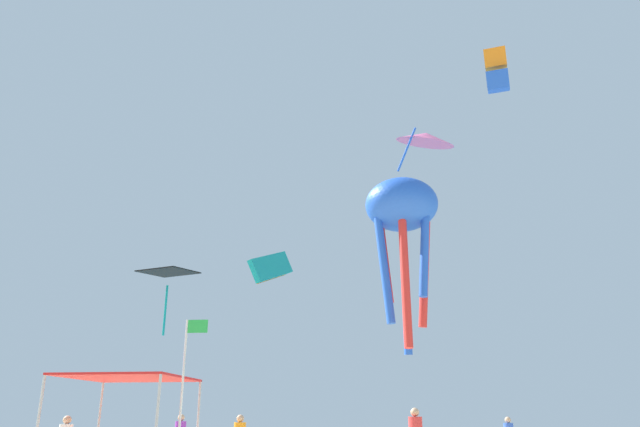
{
  "coord_description": "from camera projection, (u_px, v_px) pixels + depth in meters",
  "views": [
    {
      "loc": [
        3.02,
        -15.73,
        1.5
      ],
      "look_at": [
        0.25,
        7.72,
        9.76
      ],
      "focal_mm": 33.18,
      "sensor_mm": 36.0,
      "label": 1
    }
  ],
  "objects": [
    {
      "name": "kite_diamond_black",
      "position": [
        168.0,
        275.0,
        38.91
      ],
      "size": [
        3.82,
        3.82,
        4.3
      ],
      "rotation": [
        0.0,
        0.0,
        5.99
      ],
      "color": "black"
    },
    {
      "name": "banner_flag",
      "position": [
        185.0,
        383.0,
        15.48
      ],
      "size": [
        0.61,
        0.06,
        4.06
      ],
      "color": "silver",
      "rests_on": "ground"
    },
    {
      "name": "kite_delta_pink",
      "position": [
        426.0,
        138.0,
        42.57
      ],
      "size": [
        5.85,
        5.86,
        3.66
      ],
      "rotation": [
        0.0,
        0.0,
        0.62
      ],
      "color": "pink"
    },
    {
      "name": "kite_octopus_blue",
      "position": [
        402.0,
        213.0,
        23.17
      ],
      "size": [
        3.91,
        3.91,
        6.71
      ],
      "rotation": [
        0.0,
        0.0,
        5.74
      ],
      "color": "blue"
    },
    {
      "name": "kite_box_orange",
      "position": [
        497.0,
        70.0,
        34.1
      ],
      "size": [
        1.5,
        1.71,
        2.88
      ],
      "rotation": [
        0.0,
        0.0,
        6.07
      ],
      "color": "orange"
    },
    {
      "name": "kite_parafoil_teal",
      "position": [
        271.0,
        267.0,
        40.49
      ],
      "size": [
        2.22,
        5.22,
        3.32
      ],
      "rotation": [
        0.0,
        0.0,
        4.44
      ],
      "color": "teal"
    },
    {
      "name": "canopy_tent",
      "position": [
        129.0,
        381.0,
        16.35
      ],
      "size": [
        3.13,
        3.3,
        2.64
      ],
      "color": "#B2B2B7",
      "rests_on": "ground"
    }
  ]
}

